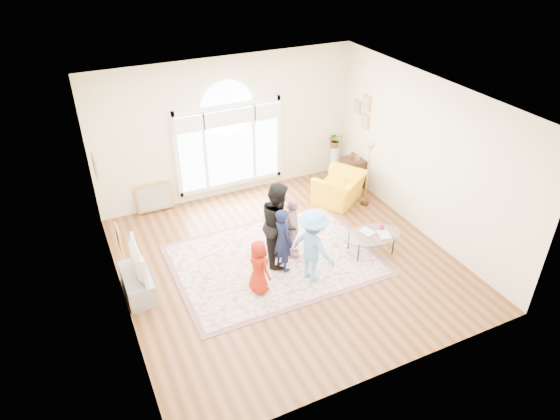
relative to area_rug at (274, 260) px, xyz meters
name	(u,v)px	position (x,y,z in m)	size (l,w,h in m)	color
ground	(287,261)	(0.20, -0.14, -0.01)	(6.00, 6.00, 0.00)	#583213
room_shell	(231,133)	(0.21, 2.70, 1.56)	(6.00, 6.00, 6.00)	beige
area_rug	(274,260)	(0.00, 0.00, 0.00)	(3.60, 2.60, 0.02)	beige
rug_border	(274,260)	(0.00, 0.00, 0.00)	(3.80, 2.80, 0.01)	#804D53
tv_console	(138,284)	(-2.55, 0.16, 0.20)	(0.45, 1.00, 0.42)	#9B9EA3
television	(134,261)	(-2.54, 0.16, 0.69)	(0.16, 0.97, 0.56)	black
coffee_table	(372,235)	(1.82, -0.56, 0.39)	(1.25, 0.88, 0.54)	silver
armchair	(339,188)	(2.27, 1.38, 0.34)	(1.08, 0.94, 0.70)	yellow
side_cabinet	(353,172)	(2.98, 1.92, 0.34)	(0.40, 0.50, 0.70)	black
floor_lamp	(370,153)	(2.75, 1.03, 1.27)	(0.28, 0.28, 1.51)	black
plant_pedestal	(334,160)	(2.90, 2.68, 0.34)	(0.20, 0.20, 0.70)	white
potted_plant	(336,140)	(2.90, 2.68, 0.89)	(0.36, 0.31, 0.40)	#33722D
leaning_picture	(156,211)	(-1.63, 2.76, -0.01)	(0.80, 0.05, 0.62)	tan
child_red	(259,267)	(-0.61, -0.69, 0.53)	(0.50, 0.33, 1.03)	#9D1D0A
child_navy	(283,240)	(0.04, -0.29, 0.65)	(0.47, 0.31, 1.28)	#101734
child_black	(279,223)	(0.08, -0.03, 0.84)	(0.80, 0.63, 1.65)	black
child_pink	(292,229)	(0.37, -0.01, 0.63)	(0.72, 0.30, 1.24)	#D598A1
child_blue	(313,246)	(0.40, -0.78, 0.70)	(0.90, 0.52, 1.39)	#5FA3E7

